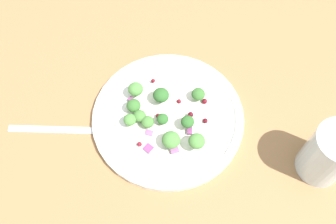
% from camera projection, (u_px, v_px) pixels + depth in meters
% --- Properties ---
extents(ground_plane, '(1.80, 1.80, 0.02)m').
position_uv_depth(ground_plane, '(159.00, 124.00, 0.68)').
color(ground_plane, olive).
extents(plate, '(0.26, 0.26, 0.02)m').
position_uv_depth(plate, '(168.00, 117.00, 0.67)').
color(plate, white).
rests_on(plate, ground_plane).
extents(dressing_pool, '(0.15, 0.15, 0.00)m').
position_uv_depth(dressing_pool, '(168.00, 116.00, 0.66)').
color(dressing_pool, white).
rests_on(dressing_pool, plate).
extents(broccoli_floret_0, '(0.03, 0.03, 0.03)m').
position_uv_depth(broccoli_floret_0, '(171.00, 140.00, 0.62)').
color(broccoli_floret_0, '#ADD18E').
rests_on(broccoli_floret_0, plate).
extents(broccoli_floret_1, '(0.02, 0.02, 0.02)m').
position_uv_depth(broccoli_floret_1, '(130.00, 120.00, 0.64)').
color(broccoli_floret_1, '#9EC684').
rests_on(broccoli_floret_1, plate).
extents(broccoli_floret_2, '(0.02, 0.02, 0.02)m').
position_uv_depth(broccoli_floret_2, '(134.00, 106.00, 0.66)').
color(broccoli_floret_2, '#8EB77A').
rests_on(broccoli_floret_2, plate).
extents(broccoli_floret_3, '(0.03, 0.03, 0.03)m').
position_uv_depth(broccoli_floret_3, '(161.00, 95.00, 0.66)').
color(broccoli_floret_3, '#ADD18E').
rests_on(broccoli_floret_3, plate).
extents(broccoli_floret_4, '(0.02, 0.02, 0.02)m').
position_uv_depth(broccoli_floret_4, '(161.00, 120.00, 0.65)').
color(broccoli_floret_4, '#ADD18E').
rests_on(broccoli_floret_4, plate).
extents(broccoli_floret_5, '(0.02, 0.02, 0.02)m').
position_uv_depth(broccoli_floret_5, '(148.00, 123.00, 0.64)').
color(broccoli_floret_5, '#8EB77A').
rests_on(broccoli_floret_5, plate).
extents(broccoli_floret_6, '(0.02, 0.02, 0.02)m').
position_uv_depth(broccoli_floret_6, '(198.00, 94.00, 0.67)').
color(broccoli_floret_6, '#8EB77A').
rests_on(broccoli_floret_6, plate).
extents(broccoli_floret_7, '(0.03, 0.03, 0.03)m').
position_uv_depth(broccoli_floret_7, '(197.00, 141.00, 0.62)').
color(broccoli_floret_7, '#8EB77A').
rests_on(broccoli_floret_7, plate).
extents(broccoli_floret_8, '(0.02, 0.02, 0.02)m').
position_uv_depth(broccoli_floret_8, '(140.00, 116.00, 0.65)').
color(broccoli_floret_8, '#ADD18E').
rests_on(broccoli_floret_8, plate).
extents(broccoli_floret_9, '(0.03, 0.03, 0.03)m').
position_uv_depth(broccoli_floret_9, '(135.00, 89.00, 0.67)').
color(broccoli_floret_9, '#8EB77A').
rests_on(broccoli_floret_9, plate).
extents(broccoli_floret_10, '(0.02, 0.02, 0.02)m').
position_uv_depth(broccoli_floret_10, '(188.00, 122.00, 0.64)').
color(broccoli_floret_10, '#9EC684').
rests_on(broccoli_floret_10, plate).
extents(cranberry_0, '(0.01, 0.01, 0.01)m').
position_uv_depth(cranberry_0, '(191.00, 115.00, 0.65)').
color(cranberry_0, '#4C0A14').
rests_on(cranberry_0, plate).
extents(cranberry_1, '(0.01, 0.01, 0.01)m').
position_uv_depth(cranberry_1, '(158.00, 119.00, 0.65)').
color(cranberry_1, maroon).
rests_on(cranberry_1, plate).
extents(cranberry_2, '(0.01, 0.01, 0.01)m').
position_uv_depth(cranberry_2, '(205.00, 121.00, 0.65)').
color(cranberry_2, '#4C0A14').
rests_on(cranberry_2, plate).
extents(cranberry_3, '(0.01, 0.01, 0.01)m').
position_uv_depth(cranberry_3, '(205.00, 101.00, 0.67)').
color(cranberry_3, maroon).
rests_on(cranberry_3, plate).
extents(cranberry_4, '(0.01, 0.01, 0.01)m').
position_uv_depth(cranberry_4, '(153.00, 81.00, 0.69)').
color(cranberry_4, maroon).
rests_on(cranberry_4, plate).
extents(cranberry_5, '(0.01, 0.01, 0.01)m').
position_uv_depth(cranberry_5, '(179.00, 102.00, 0.67)').
color(cranberry_5, maroon).
rests_on(cranberry_5, plate).
extents(cranberry_6, '(0.01, 0.01, 0.01)m').
position_uv_depth(cranberry_6, '(139.00, 144.00, 0.63)').
color(cranberry_6, maroon).
rests_on(cranberry_6, plate).
extents(onion_bit_0, '(0.02, 0.01, 0.00)m').
position_uv_depth(onion_bit_0, '(190.00, 131.00, 0.64)').
color(onion_bit_0, '#843D75').
rests_on(onion_bit_0, plate).
extents(onion_bit_1, '(0.01, 0.02, 0.00)m').
position_uv_depth(onion_bit_1, '(148.00, 148.00, 0.63)').
color(onion_bit_1, '#843D75').
rests_on(onion_bit_1, plate).
extents(onion_bit_2, '(0.02, 0.01, 0.00)m').
position_uv_depth(onion_bit_2, '(149.00, 133.00, 0.65)').
color(onion_bit_2, '#A35B93').
rests_on(onion_bit_2, plate).
extents(onion_bit_3, '(0.01, 0.01, 0.01)m').
position_uv_depth(onion_bit_3, '(132.00, 100.00, 0.67)').
color(onion_bit_3, '#843D75').
rests_on(onion_bit_3, plate).
extents(onion_bit_4, '(0.01, 0.02, 0.00)m').
position_uv_depth(onion_bit_4, '(175.00, 150.00, 0.63)').
color(onion_bit_4, '#A35B93').
rests_on(onion_bit_4, plate).
extents(fork, '(0.14, 0.15, 0.01)m').
position_uv_depth(fork, '(70.00, 130.00, 0.66)').
color(fork, silver).
rests_on(fork, ground_plane).
extents(water_glass, '(0.07, 0.07, 0.11)m').
position_uv_depth(water_glass, '(329.00, 154.00, 0.59)').
color(water_glass, silver).
rests_on(water_glass, ground_plane).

